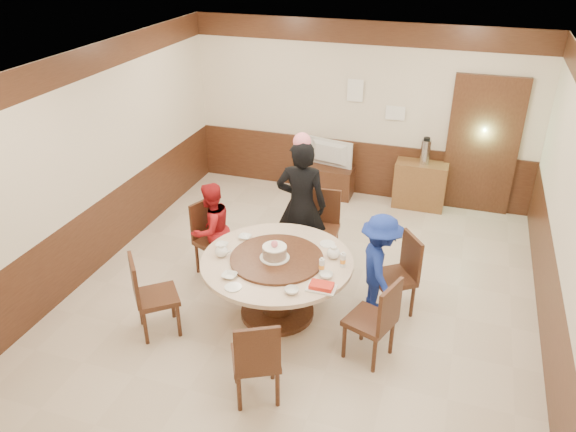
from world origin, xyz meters
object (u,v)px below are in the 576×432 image
(person_standing, at_px, (301,206))
(person_blue, at_px, (379,266))
(shrimp_platter, at_px, (322,287))
(birthday_cake, at_px, (275,252))
(thermos, at_px, (425,152))
(banquet_table, at_px, (277,276))
(television, at_px, (328,154))
(person_red, at_px, (211,229))
(side_cabinet, at_px, (420,185))
(tv_stand, at_px, (327,181))

(person_standing, bearing_deg, person_blue, 140.18)
(person_standing, xyz_separation_m, shrimp_platter, (0.68, -1.50, -0.11))
(birthday_cake, distance_m, thermos, 3.61)
(banquet_table, bearing_deg, television, 94.71)
(person_blue, height_order, birthday_cake, person_blue)
(banquet_table, xyz_separation_m, person_blue, (1.09, 0.40, 0.10))
(shrimp_platter, bearing_deg, person_standing, 114.31)
(person_red, relative_size, side_cabinet, 1.57)
(banquet_table, xyz_separation_m, tv_stand, (-0.27, 3.33, -0.28))
(person_red, height_order, shrimp_platter, person_red)
(banquet_table, xyz_separation_m, birthday_cake, (-0.02, -0.02, 0.32))
(person_standing, distance_m, tv_stand, 2.32)
(person_red, height_order, person_blue, person_blue)
(side_cabinet, bearing_deg, shrimp_platter, -99.30)
(person_red, xyz_separation_m, birthday_cake, (1.07, -0.62, 0.23))
(shrimp_platter, bearing_deg, birthday_cake, 149.93)
(banquet_table, distance_m, television, 3.35)
(birthday_cake, bearing_deg, person_blue, 20.44)
(person_standing, xyz_separation_m, person_blue, (1.15, -0.71, -0.25))
(banquet_table, xyz_separation_m, thermos, (1.26, 3.36, 0.41))
(shrimp_platter, relative_size, side_cabinet, 0.37)
(banquet_table, distance_m, birthday_cake, 0.32)
(person_blue, distance_m, thermos, 2.99)
(birthday_cake, distance_m, tv_stand, 3.41)
(birthday_cake, relative_size, thermos, 0.88)
(tv_stand, relative_size, side_cabinet, 1.06)
(person_blue, bearing_deg, thermos, -26.91)
(television, xyz_separation_m, thermos, (1.53, 0.03, 0.22))
(person_blue, bearing_deg, tv_stand, 1.24)
(person_red, bearing_deg, birthday_cake, 83.07)
(television, distance_m, thermos, 1.55)
(side_cabinet, bearing_deg, person_blue, -92.78)
(thermos, bearing_deg, side_cabinet, 180.00)
(tv_stand, height_order, thermos, thermos)
(person_blue, relative_size, shrimp_platter, 4.25)
(birthday_cake, bearing_deg, television, 94.36)
(person_standing, relative_size, birthday_cake, 5.30)
(person_blue, xyz_separation_m, thermos, (0.17, 2.97, 0.30))
(side_cabinet, bearing_deg, banquet_table, -110.16)
(person_red, relative_size, thermos, 3.30)
(person_standing, height_order, side_cabinet, person_standing)
(banquet_table, relative_size, thermos, 4.50)
(birthday_cake, xyz_separation_m, television, (-0.26, 3.35, -0.13))
(shrimp_platter, height_order, side_cabinet, shrimp_platter)
(shrimp_platter, distance_m, side_cabinet, 3.82)
(person_standing, relative_size, side_cabinet, 2.21)
(side_cabinet, bearing_deg, television, -178.86)
(shrimp_platter, relative_size, tv_stand, 0.35)
(person_blue, relative_size, television, 1.64)
(birthday_cake, bearing_deg, person_red, 150.12)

